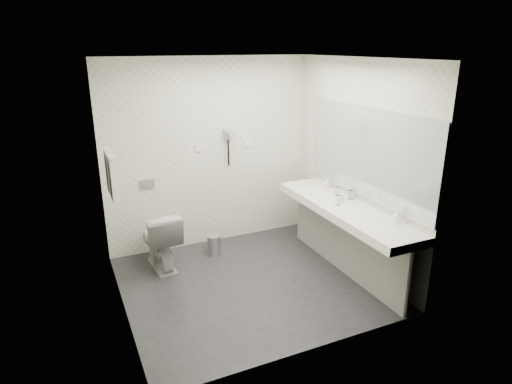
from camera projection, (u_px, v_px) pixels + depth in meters
name	position (u px, v px, depth m)	size (l,w,h in m)	color
floor	(250.00, 283.00, 5.10)	(2.80, 2.80, 0.00)	#232327
ceiling	(248.00, 58.00, 4.30)	(2.80, 2.80, 0.00)	white
wall_back	(210.00, 154.00, 5.82)	(2.80, 2.80, 0.00)	silver
wall_front	(313.00, 223.00, 3.58)	(2.80, 2.80, 0.00)	silver
wall_left	(114.00, 198.00, 4.15)	(2.60, 2.60, 0.00)	silver
wall_right	(356.00, 166.00, 5.25)	(2.60, 2.60, 0.00)	silver
vanity_counter	(344.00, 210.00, 5.11)	(0.55, 2.20, 0.10)	white
vanity_panel	(344.00, 243.00, 5.26)	(0.03, 2.15, 0.75)	gray
vanity_post_near	(408.00, 283.00, 4.38)	(0.06, 0.06, 0.75)	silver
vanity_post_far	(302.00, 213.00, 6.17)	(0.06, 0.06, 0.75)	silver
mirror	(367.00, 153.00, 5.01)	(0.02, 2.20, 1.05)	#B2BCC6
basin_near	(382.00, 227.00, 4.54)	(0.40, 0.31, 0.05)	white
basin_far	(315.00, 191.00, 5.66)	(0.40, 0.31, 0.05)	white
faucet_near	(397.00, 216.00, 4.59)	(0.04, 0.04, 0.15)	silver
faucet_far	(328.00, 182.00, 5.71)	(0.04, 0.04, 0.15)	silver
soap_bottle_a	(342.00, 198.00, 5.20)	(0.05, 0.05, 0.11)	white
soap_bottle_b	(338.00, 202.00, 5.11)	(0.06, 0.06, 0.08)	white
glass_left	(351.00, 195.00, 5.31)	(0.06, 0.06, 0.11)	silver
glass_right	(338.00, 191.00, 5.44)	(0.06, 0.06, 0.11)	silver
toilet	(160.00, 239.00, 5.37)	(0.41, 0.73, 0.74)	white
flush_plate	(147.00, 184.00, 5.57)	(0.18, 0.02, 0.12)	#B2B5BA
pedal_bin	(214.00, 246.00, 5.76)	(0.18, 0.18, 0.26)	#B2B5BA
bin_lid	(214.00, 236.00, 5.71)	(0.18, 0.18, 0.01)	#B2B5BA
towel_rail	(108.00, 154.00, 4.55)	(0.02, 0.02, 0.62)	silver
towel_near	(113.00, 178.00, 4.50)	(0.07, 0.24, 0.48)	silver
towel_far	(110.00, 171.00, 4.74)	(0.07, 0.24, 0.48)	silver
dryer_cradle	(228.00, 134.00, 5.81)	(0.10, 0.04, 0.14)	#97989D
dryer_barrel	(230.00, 133.00, 5.74)	(0.08, 0.08, 0.14)	#97989D
dryer_cord	(228.00, 153.00, 5.88)	(0.02, 0.02, 0.35)	black
switch_plate_a	(199.00, 148.00, 5.72)	(0.09, 0.02, 0.09)	white
switch_plate_b	(248.00, 143.00, 5.99)	(0.09, 0.02, 0.09)	white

